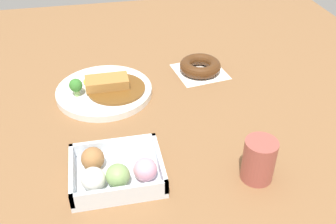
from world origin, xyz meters
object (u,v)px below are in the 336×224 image
object	(u,v)px
curry_plate	(105,90)
donut_box	(115,172)
coffee_mug	(259,160)
chocolate_ring_donut	(200,66)

from	to	relation	value
curry_plate	donut_box	distance (m)	0.31
donut_box	coffee_mug	size ratio (longest dim) A/B	1.98
curry_plate	chocolate_ring_donut	size ratio (longest dim) A/B	1.60
curry_plate	donut_box	size ratio (longest dim) A/B	1.38
chocolate_ring_donut	coffee_mug	xyz separation A→B (m)	(-0.00, -0.42, 0.03)
curry_plate	coffee_mug	size ratio (longest dim) A/B	2.74
chocolate_ring_donut	coffee_mug	distance (m)	0.42
curry_plate	donut_box	world-z (taller)	curry_plate
donut_box	coffee_mug	bearing A→B (deg)	-9.49
donut_box	chocolate_ring_donut	xyz separation A→B (m)	(0.27, 0.38, -0.01)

